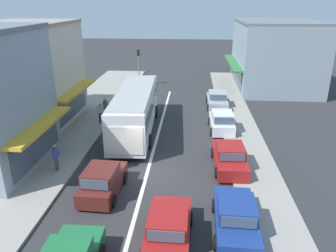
{
  "coord_description": "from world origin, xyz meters",
  "views": [
    {
      "loc": [
        2.5,
        -16.64,
        9.29
      ],
      "look_at": [
        0.85,
        4.36,
        1.2
      ],
      "focal_mm": 35.0,
      "sensor_mm": 36.0,
      "label": 1
    }
  ],
  "objects_px": {
    "city_bus": "(135,108)",
    "sedan_adjacent_lane_trail": "(168,230)",
    "parked_sedan_kerb_second": "(229,157)",
    "parked_sedan_kerb_front": "(236,218)",
    "parked_hatchback_kerb_third": "(222,122)",
    "parked_sedan_kerb_rear": "(217,100)",
    "pedestrian_browsing_midblock": "(56,156)",
    "traffic_light_downstreet": "(139,62)",
    "pedestrian_far_walker": "(101,112)",
    "hatchback_queue_gap_filler": "(103,181)",
    "pedestrian_with_handbag_near": "(105,106)"
  },
  "relations": [
    {
      "from": "sedan_adjacent_lane_trail",
      "to": "pedestrian_far_walker",
      "type": "relative_size",
      "value": 2.59
    },
    {
      "from": "city_bus",
      "to": "parked_sedan_kerb_front",
      "type": "height_order",
      "value": "city_bus"
    },
    {
      "from": "city_bus",
      "to": "parked_hatchback_kerb_third",
      "type": "xyz_separation_m",
      "value": [
        6.45,
        0.65,
        -1.17
      ]
    },
    {
      "from": "parked_hatchback_kerb_third",
      "to": "traffic_light_downstreet",
      "type": "height_order",
      "value": "traffic_light_downstreet"
    },
    {
      "from": "sedan_adjacent_lane_trail",
      "to": "city_bus",
      "type": "bearing_deg",
      "value": 105.63
    },
    {
      "from": "city_bus",
      "to": "pedestrian_browsing_midblock",
      "type": "relative_size",
      "value": 6.72
    },
    {
      "from": "sedan_adjacent_lane_trail",
      "to": "parked_sedan_kerb_front",
      "type": "relative_size",
      "value": 1.0
    },
    {
      "from": "parked_hatchback_kerb_third",
      "to": "pedestrian_far_walker",
      "type": "relative_size",
      "value": 2.3
    },
    {
      "from": "hatchback_queue_gap_filler",
      "to": "parked_sedan_kerb_front",
      "type": "bearing_deg",
      "value": -20.67
    },
    {
      "from": "parked_sedan_kerb_front",
      "to": "pedestrian_with_handbag_near",
      "type": "height_order",
      "value": "pedestrian_with_handbag_near"
    },
    {
      "from": "city_bus",
      "to": "parked_sedan_kerb_second",
      "type": "height_order",
      "value": "city_bus"
    },
    {
      "from": "parked_hatchback_kerb_third",
      "to": "pedestrian_browsing_midblock",
      "type": "xyz_separation_m",
      "value": [
        -9.91,
        -7.29,
        0.36
      ]
    },
    {
      "from": "sedan_adjacent_lane_trail",
      "to": "pedestrian_browsing_midblock",
      "type": "distance_m",
      "value": 8.75
    },
    {
      "from": "city_bus",
      "to": "pedestrian_far_walker",
      "type": "xyz_separation_m",
      "value": [
        -3.04,
        1.25,
        -0.81
      ]
    },
    {
      "from": "pedestrian_far_walker",
      "to": "parked_sedan_kerb_rear",
      "type": "bearing_deg",
      "value": 29.68
    },
    {
      "from": "city_bus",
      "to": "pedestrian_far_walker",
      "type": "height_order",
      "value": "city_bus"
    },
    {
      "from": "parked_sedan_kerb_second",
      "to": "pedestrian_browsing_midblock",
      "type": "relative_size",
      "value": 2.61
    },
    {
      "from": "hatchback_queue_gap_filler",
      "to": "traffic_light_downstreet",
      "type": "height_order",
      "value": "traffic_light_downstreet"
    },
    {
      "from": "city_bus",
      "to": "parked_sedan_kerb_second",
      "type": "relative_size",
      "value": 2.57
    },
    {
      "from": "city_bus",
      "to": "pedestrian_browsing_midblock",
      "type": "height_order",
      "value": "city_bus"
    },
    {
      "from": "parked_sedan_kerb_second",
      "to": "pedestrian_with_handbag_near",
      "type": "relative_size",
      "value": 2.61
    },
    {
      "from": "parked_sedan_kerb_second",
      "to": "pedestrian_browsing_midblock",
      "type": "xyz_separation_m",
      "value": [
        -9.93,
        -1.37,
        0.4
      ]
    },
    {
      "from": "parked_sedan_kerb_rear",
      "to": "traffic_light_downstreet",
      "type": "xyz_separation_m",
      "value": [
        -8.49,
        7.23,
        2.19
      ]
    },
    {
      "from": "parked_sedan_kerb_rear",
      "to": "pedestrian_far_walker",
      "type": "height_order",
      "value": "pedestrian_far_walker"
    },
    {
      "from": "sedan_adjacent_lane_trail",
      "to": "parked_sedan_kerb_second",
      "type": "xyz_separation_m",
      "value": [
        3.09,
        6.81,
        0.0
      ]
    },
    {
      "from": "city_bus",
      "to": "traffic_light_downstreet",
      "type": "xyz_separation_m",
      "value": [
        -2.01,
        13.9,
        0.97
      ]
    },
    {
      "from": "traffic_light_downstreet",
      "to": "parked_sedan_kerb_second",
      "type": "bearing_deg",
      "value": -66.14
    },
    {
      "from": "parked_sedan_kerb_front",
      "to": "parked_sedan_kerb_second",
      "type": "bearing_deg",
      "value": 87.12
    },
    {
      "from": "pedestrian_browsing_midblock",
      "to": "parked_hatchback_kerb_third",
      "type": "bearing_deg",
      "value": 36.35
    },
    {
      "from": "hatchback_queue_gap_filler",
      "to": "traffic_light_downstreet",
      "type": "bearing_deg",
      "value": 94.51
    },
    {
      "from": "sedan_adjacent_lane_trail",
      "to": "parked_hatchback_kerb_third",
      "type": "relative_size",
      "value": 1.13
    },
    {
      "from": "sedan_adjacent_lane_trail",
      "to": "parked_hatchback_kerb_third",
      "type": "bearing_deg",
      "value": 76.44
    },
    {
      "from": "parked_hatchback_kerb_third",
      "to": "pedestrian_with_handbag_near",
      "type": "bearing_deg",
      "value": 167.34
    },
    {
      "from": "hatchback_queue_gap_filler",
      "to": "traffic_light_downstreet",
      "type": "distance_m",
      "value": 22.69
    },
    {
      "from": "hatchback_queue_gap_filler",
      "to": "pedestrian_with_handbag_near",
      "type": "bearing_deg",
      "value": 103.87
    },
    {
      "from": "city_bus",
      "to": "traffic_light_downstreet",
      "type": "height_order",
      "value": "traffic_light_downstreet"
    },
    {
      "from": "parked_sedan_kerb_front",
      "to": "parked_hatchback_kerb_third",
      "type": "distance_m",
      "value": 11.69
    },
    {
      "from": "traffic_light_downstreet",
      "to": "pedestrian_browsing_midblock",
      "type": "bearing_deg",
      "value": -94.05
    },
    {
      "from": "sedan_adjacent_lane_trail",
      "to": "pedestrian_with_handbag_near",
      "type": "xyz_separation_m",
      "value": [
        -6.43,
        14.86,
        0.4
      ]
    },
    {
      "from": "city_bus",
      "to": "sedan_adjacent_lane_trail",
      "type": "xyz_separation_m",
      "value": [
        3.38,
        -12.08,
        -1.22
      ]
    },
    {
      "from": "parked_sedan_kerb_second",
      "to": "pedestrian_far_walker",
      "type": "height_order",
      "value": "pedestrian_far_walker"
    },
    {
      "from": "parked_sedan_kerb_second",
      "to": "traffic_light_downstreet",
      "type": "distance_m",
      "value": 21.08
    },
    {
      "from": "city_bus",
      "to": "sedan_adjacent_lane_trail",
      "type": "height_order",
      "value": "city_bus"
    },
    {
      "from": "parked_sedan_kerb_front",
      "to": "parked_sedan_kerb_rear",
      "type": "xyz_separation_m",
      "value": [
        0.3,
        17.71,
        0.0
      ]
    },
    {
      "from": "city_bus",
      "to": "sedan_adjacent_lane_trail",
      "type": "relative_size",
      "value": 2.59
    },
    {
      "from": "pedestrian_browsing_midblock",
      "to": "pedestrian_far_walker",
      "type": "distance_m",
      "value": 7.9
    },
    {
      "from": "pedestrian_with_handbag_near",
      "to": "city_bus",
      "type": "bearing_deg",
      "value": -42.4
    },
    {
      "from": "parked_hatchback_kerb_third",
      "to": "parked_sedan_kerb_rear",
      "type": "height_order",
      "value": "parked_hatchback_kerb_third"
    },
    {
      "from": "parked_hatchback_kerb_third",
      "to": "pedestrian_browsing_midblock",
      "type": "relative_size",
      "value": 2.3
    },
    {
      "from": "parked_hatchback_kerb_third",
      "to": "traffic_light_downstreet",
      "type": "bearing_deg",
      "value": 122.55
    }
  ]
}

